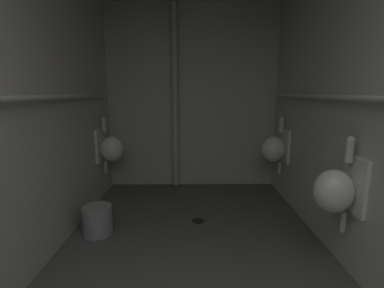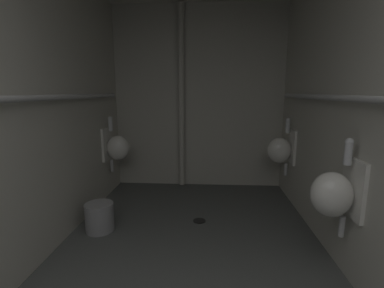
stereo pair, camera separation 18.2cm
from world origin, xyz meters
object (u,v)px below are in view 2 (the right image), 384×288
(urinal_right_mid, at_px, (334,193))
(urinal_right_far, at_px, (281,150))
(standpipe_back_wall, at_px, (181,99))
(floor_drain, at_px, (199,221))
(urinal_left_mid, at_px, (117,147))
(waste_bin, at_px, (100,217))

(urinal_right_mid, xyz_separation_m, urinal_right_far, (0.00, 1.57, 0.00))
(standpipe_back_wall, distance_m, floor_drain, 1.78)
(urinal_right_far, bearing_deg, urinal_right_mid, -90.00)
(urinal_left_mid, xyz_separation_m, waste_bin, (0.13, -0.99, -0.54))
(standpipe_back_wall, xyz_separation_m, floor_drain, (0.31, -1.16, -1.31))
(floor_drain, bearing_deg, urinal_right_far, 33.88)
(urinal_right_far, bearing_deg, waste_bin, -154.85)
(floor_drain, distance_m, waste_bin, 1.07)
(urinal_right_mid, distance_m, urinal_right_far, 1.57)
(urinal_left_mid, distance_m, standpipe_back_wall, 1.14)
(standpipe_back_wall, height_order, waste_bin, standpipe_back_wall)
(urinal_right_mid, distance_m, floor_drain, 1.51)
(floor_drain, xyz_separation_m, waste_bin, (-1.02, -0.27, 0.14))
(urinal_right_mid, relative_size, standpipe_back_wall, 0.29)
(waste_bin, bearing_deg, floor_drain, 14.95)
(urinal_right_far, xyz_separation_m, standpipe_back_wall, (-1.34, 0.47, 0.63))
(urinal_right_mid, bearing_deg, standpipe_back_wall, 123.23)
(urinal_right_mid, bearing_deg, urinal_right_far, 90.00)
(urinal_right_mid, bearing_deg, floor_drain, 139.50)
(standpipe_back_wall, height_order, floor_drain, standpipe_back_wall)
(standpipe_back_wall, bearing_deg, urinal_right_mid, -56.77)
(urinal_right_mid, xyz_separation_m, waste_bin, (-2.05, 0.60, -0.54))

